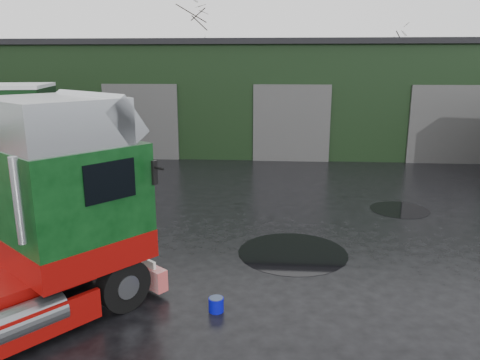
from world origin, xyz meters
The scene contains 8 objects.
ground centered at (0.00, 0.00, 0.00)m, with size 100.00×100.00×0.00m, color black.
warehouse centered at (2.00, 20.00, 3.16)m, with size 32.40×12.40×6.30m.
wash_bucket centered at (-0.06, -1.70, 0.15)m, with size 0.32×0.32×0.30m, color #070AAB.
tree_back_a centered at (-6.00, 30.00, 4.75)m, with size 4.40×4.40×9.50m, color black, non-canonical shape.
tree_back_b centered at (10.00, 30.00, 3.75)m, with size 4.40×4.40×7.50m, color black, non-canonical shape.
puddle_0 centered at (-4.85, -1.54, 0.00)m, with size 2.56×2.56×0.01m, color black.
puddle_1 centered at (1.67, 1.54, 0.00)m, with size 3.02×3.02×0.01m, color black.
puddle_4 centered at (5.62, 5.72, 0.00)m, with size 2.06×2.06×0.01m, color black.
Camera 1 is at (1.08, -10.54, 5.11)m, focal length 35.00 mm.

